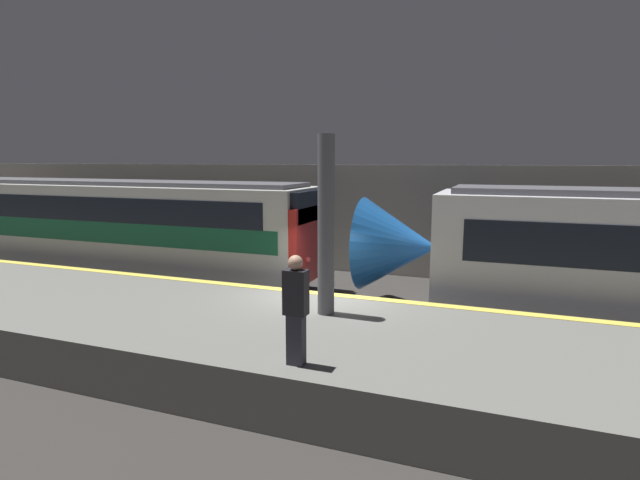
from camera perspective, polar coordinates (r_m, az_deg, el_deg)
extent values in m
plane|color=#33302D|center=(13.02, 0.49, -10.30)|extent=(120.00, 120.00, 0.00)
cube|color=slate|center=(10.71, -4.21, -11.84)|extent=(40.00, 4.95, 1.02)
cube|color=#EAD14C|center=(12.58, 0.26, -6.13)|extent=(40.00, 0.30, 0.01)
cube|color=#B2AD9E|center=(19.01, 7.72, 2.24)|extent=(50.00, 0.15, 4.16)
cylinder|color=#56565B|center=(10.62, 0.70, 1.61)|extent=(0.36, 0.36, 3.86)
cone|color=#195199|center=(14.64, 9.08, -0.62)|extent=(2.20, 2.74, 2.74)
sphere|color=#F2EFCC|center=(14.93, 5.47, -2.04)|extent=(0.20, 0.20, 0.20)
cube|color=black|center=(19.99, -22.49, -3.23)|extent=(14.25, 2.39, 0.58)
cube|color=silver|center=(19.72, -22.79, 1.71)|extent=(15.49, 2.91, 2.89)
cube|color=#145638|center=(18.70, -25.87, 0.96)|extent=(14.87, 0.02, 0.69)
cube|color=black|center=(18.62, -26.03, 3.24)|extent=(13.94, 0.02, 0.81)
cube|color=red|center=(15.44, -1.04, -0.32)|extent=(0.25, 2.86, 2.31)
cube|color=black|center=(15.30, -1.05, 3.95)|extent=(0.25, 2.56, 0.92)
sphere|color=#EA4C42|center=(14.86, -1.42, -2.28)|extent=(0.18, 0.18, 0.18)
sphere|color=#EA4C42|center=(16.06, 0.35, -1.41)|extent=(0.18, 0.18, 0.18)
cube|color=#4C4C51|center=(19.60, -23.07, 6.10)|extent=(14.87, 2.10, 0.14)
cube|color=#2D2D38|center=(8.31, -2.74, -11.28)|extent=(0.28, 0.20, 0.85)
cube|color=#232328|center=(8.06, -2.79, -5.99)|extent=(0.38, 0.24, 0.74)
sphere|color=tan|center=(7.95, -2.81, -2.59)|extent=(0.24, 0.24, 0.24)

